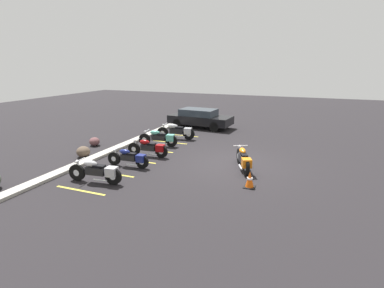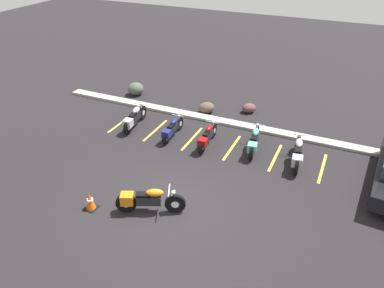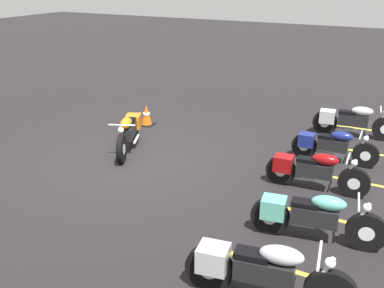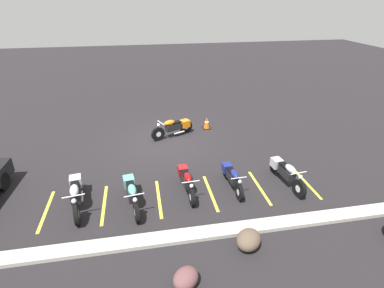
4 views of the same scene
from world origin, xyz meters
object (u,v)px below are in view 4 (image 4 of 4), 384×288
object	(u,v)px
parked_bike_2	(186,180)
motorcycle_orange_featured	(174,127)
parked_bike_4	(76,193)
landscape_rock_1	(249,240)
traffic_cone	(207,123)
parked_bike_0	(285,172)
parked_bike_3	(132,192)
landscape_rock_0	(186,278)
parked_bike_1	(232,177)

from	to	relation	value
parked_bike_2	motorcycle_orange_featured	bearing A→B (deg)	174.60
motorcycle_orange_featured	parked_bike_2	xyz separation A→B (m)	(0.17, 4.55, -0.03)
parked_bike_2	parked_bike_4	xyz separation A→B (m)	(3.61, 0.18, 0.05)
parked_bike_4	motorcycle_orange_featured	bearing A→B (deg)	132.74
landscape_rock_1	traffic_cone	xyz separation A→B (m)	(-0.69, -8.06, 0.03)
landscape_rock_1	parked_bike_4	bearing A→B (deg)	-29.37
parked_bike_0	parked_bike_2	xyz separation A→B (m)	(3.59, -0.17, -0.02)
parked_bike_3	landscape_rock_0	distance (m)	3.56
parked_bike_0	landscape_rock_0	bearing A→B (deg)	-56.08
parked_bike_2	landscape_rock_1	bearing A→B (deg)	19.57
parked_bike_1	parked_bike_3	xyz separation A→B (m)	(3.48, 0.39, 0.04)
parked_bike_0	landscape_rock_0	world-z (taller)	parked_bike_0
parked_bike_3	parked_bike_4	distance (m)	1.77
parked_bike_4	landscape_rock_0	bearing A→B (deg)	31.07
motorcycle_orange_featured	parked_bike_1	distance (m)	4.81
parked_bike_3	landscape_rock_0	size ratio (longest dim) A/B	3.19
parked_bike_1	traffic_cone	distance (m)	5.21
parked_bike_0	parked_bike_4	world-z (taller)	parked_bike_4
parked_bike_4	traffic_cone	size ratio (longest dim) A/B	3.70
parked_bike_2	parked_bike_1	bearing A→B (deg)	85.37
parked_bike_2	landscape_rock_1	distance (m)	3.15
landscape_rock_0	parked_bike_2	bearing A→B (deg)	-99.58
motorcycle_orange_featured	landscape_rock_0	size ratio (longest dim) A/B	3.07
parked_bike_4	traffic_cone	bearing A→B (deg)	125.48
parked_bike_2	parked_bike_4	size ratio (longest dim) A/B	0.91
landscape_rock_1	traffic_cone	bearing A→B (deg)	-94.86
parked_bike_1	parked_bike_4	xyz separation A→B (m)	(5.24, 0.14, 0.07)
parked_bike_3	landscape_rock_1	world-z (taller)	parked_bike_3
parked_bike_1	parked_bike_4	distance (m)	5.24
parked_bike_0	parked_bike_1	xyz separation A→B (m)	(1.96, -0.13, -0.04)
motorcycle_orange_featured	parked_bike_4	xyz separation A→B (m)	(3.78, 4.72, 0.01)
landscape_rock_0	traffic_cone	size ratio (longest dim) A/B	1.10
motorcycle_orange_featured	traffic_cone	xyz separation A→B (m)	(-1.74, -0.62, -0.18)
parked_bike_0	parked_bike_1	bearing A→B (deg)	-100.30
parked_bike_2	parked_bike_4	distance (m)	3.62
parked_bike_2	landscape_rock_0	bearing A→B (deg)	-12.86
parked_bike_1	parked_bike_2	size ratio (longest dim) A/B	0.95
parked_bike_2	parked_bike_4	bearing A→B (deg)	-90.46
traffic_cone	parked_bike_1	bearing A→B (deg)	86.90
parked_bike_4	landscape_rock_1	distance (m)	5.55
motorcycle_orange_featured	traffic_cone	bearing A→B (deg)	175.86
motorcycle_orange_featured	landscape_rock_0	xyz separation A→B (m)	(0.80, 8.31, -0.24)
motorcycle_orange_featured	parked_bike_3	distance (m)	5.37
parked_bike_1	parked_bike_4	world-z (taller)	parked_bike_4
parked_bike_3	parked_bike_4	bearing A→B (deg)	-106.57
parked_bike_0	parked_bike_4	bearing A→B (deg)	-96.46
motorcycle_orange_featured	parked_bike_1	world-z (taller)	motorcycle_orange_featured
landscape_rock_1	parked_bike_3	bearing A→B (deg)	-38.77
parked_bike_0	parked_bike_4	distance (m)	7.20
motorcycle_orange_featured	parked_bike_0	world-z (taller)	motorcycle_orange_featured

